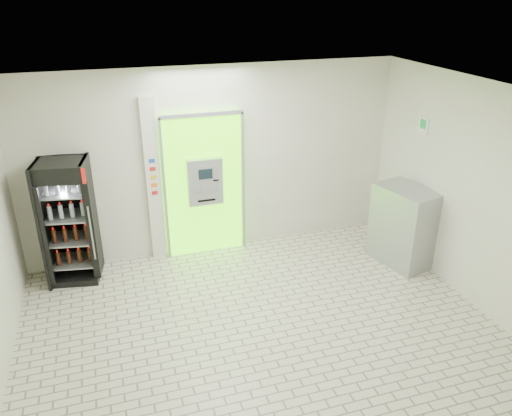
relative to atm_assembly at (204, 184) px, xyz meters
name	(u,v)px	position (x,y,z in m)	size (l,w,h in m)	color
ground	(263,335)	(0.20, -2.41, -1.17)	(6.00, 6.00, 0.00)	beige
room_shell	(264,202)	(0.20, -2.41, 0.67)	(6.00, 6.00, 6.00)	silver
atm_assembly	(204,184)	(0.00, 0.00, 0.00)	(1.30, 0.24, 2.33)	#56E60B
pillar	(153,181)	(-0.78, 0.04, 0.13)	(0.22, 0.11, 2.60)	silver
beverage_cooler	(69,224)	(-2.06, -0.22, -0.28)	(0.79, 0.75, 1.85)	black
steel_cabinet	(404,226)	(2.88, -1.30, -0.55)	(0.85, 1.06, 1.25)	#989A9F
exit_sign	(423,126)	(3.19, -1.01, 0.95)	(0.02, 0.22, 0.26)	white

